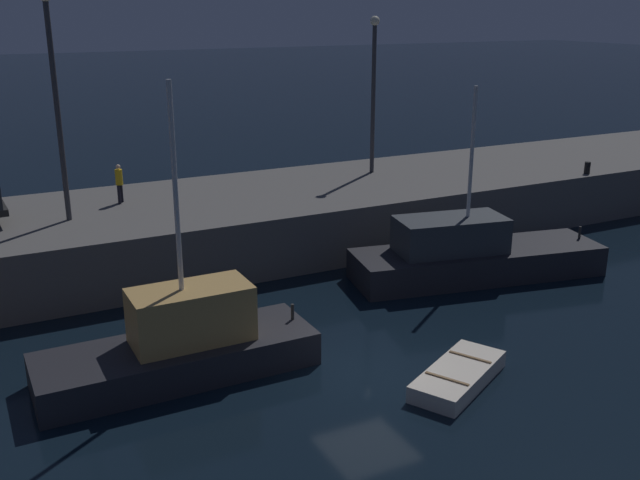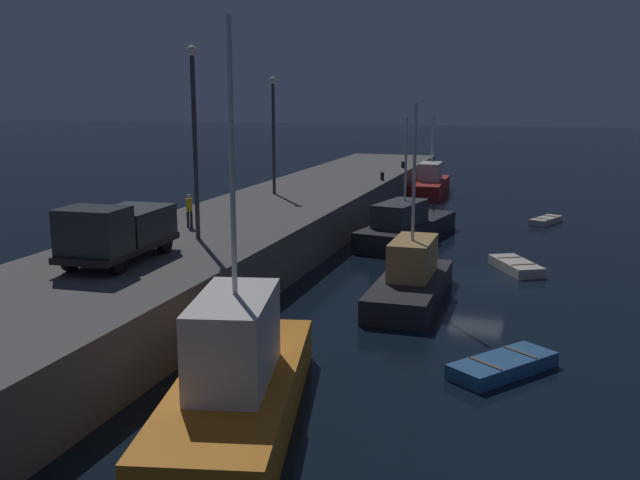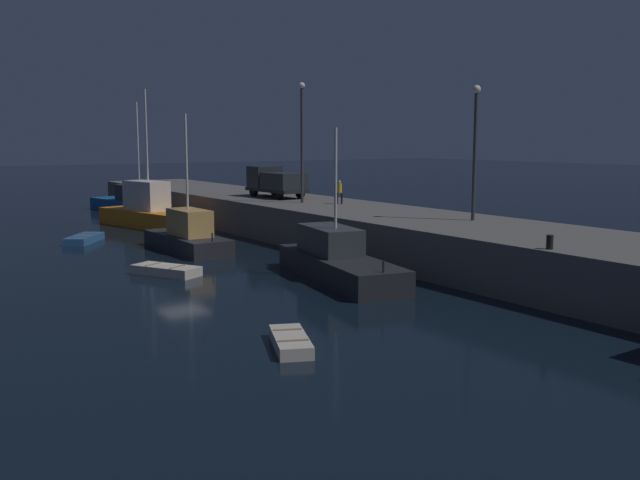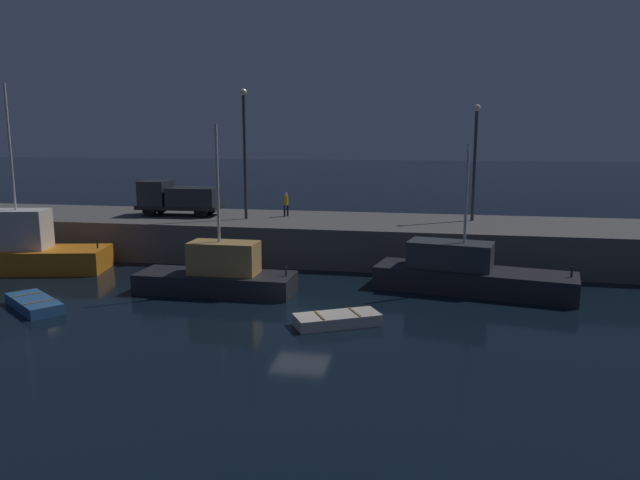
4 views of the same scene
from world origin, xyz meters
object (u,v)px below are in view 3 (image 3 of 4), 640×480
at_px(dinghy_red_small, 84,239).
at_px(bollard_west, 550,242).
at_px(lamp_post_east, 475,141).
at_px(fishing_boat_white, 188,236).
at_px(fishing_boat_blue, 337,261).
at_px(dinghy_orange_near, 166,270).
at_px(rowboat_white_mid, 290,342).
at_px(fishing_trawler_green, 131,203).
at_px(utility_truck, 276,181).
at_px(lamp_post_west, 302,133).
at_px(dockworker, 340,191).
at_px(fishing_trawler_red, 148,211).

relative_size(dinghy_red_small, bollard_west, 6.72).
bearing_deg(lamp_post_east, fishing_boat_white, -139.02).
distance_m(dinghy_red_small, bollard_west, 31.08).
distance_m(fishing_boat_blue, lamp_post_east, 10.37).
bearing_deg(dinghy_orange_near, rowboat_white_mid, -5.25).
bearing_deg(fishing_trawler_green, utility_truck, 15.55).
distance_m(lamp_post_east, bollard_west, 11.04).
relative_size(fishing_boat_blue, dinghy_red_small, 2.62).
bearing_deg(bollard_west, fishing_trawler_green, -178.37).
bearing_deg(lamp_post_west, lamp_post_east, 7.73).
bearing_deg(fishing_boat_white, dinghy_red_small, -149.32).
bearing_deg(lamp_post_west, bollard_west, -7.30).
xyz_separation_m(lamp_post_east, dockworker, (-12.09, -0.36, -3.36)).
height_order(dinghy_orange_near, lamp_post_east, lamp_post_east).
height_order(fishing_trawler_red, fishing_boat_blue, fishing_trawler_red).
height_order(dinghy_orange_near, dockworker, dockworker).
distance_m(fishing_trawler_green, dockworker, 26.41).
xyz_separation_m(lamp_post_west, utility_truck, (-5.01, 0.78, -3.58)).
bearing_deg(fishing_trawler_red, fishing_boat_blue, 0.71).
bearing_deg(fishing_trawler_red, dockworker, 31.69).
bearing_deg(utility_truck, dinghy_orange_near, -46.83).
bearing_deg(dinghy_orange_near, lamp_post_west, 121.63).
distance_m(rowboat_white_mid, utility_truck, 31.60).
xyz_separation_m(fishing_trawler_red, lamp_post_west, (11.55, 6.94, 6.00)).
distance_m(rowboat_white_mid, lamp_post_east, 19.48).
xyz_separation_m(fishing_trawler_green, bollard_west, (46.75, 1.33, 1.79)).
bearing_deg(fishing_trawler_green, fishing_boat_white, -11.15).
height_order(fishing_boat_white, fishing_trawler_green, fishing_trawler_green).
bearing_deg(dockworker, rowboat_white_mid, -38.78).
relative_size(fishing_boat_blue, utility_truck, 1.79).
xyz_separation_m(dinghy_red_small, lamp_post_east, (20.11, 15.47, 6.44)).
bearing_deg(lamp_post_east, dockworker, -178.28).
height_order(fishing_boat_blue, utility_truck, fishing_boat_blue).
xyz_separation_m(lamp_post_west, lamp_post_east, (14.36, 1.95, -0.52)).
distance_m(lamp_post_east, dockworker, 12.55).
bearing_deg(fishing_trawler_red, fishing_boat_white, -9.93).
xyz_separation_m(dockworker, bollard_west, (21.12, -4.58, -0.62)).
xyz_separation_m(dinghy_orange_near, dockworker, (-5.90, 14.86, 3.08)).
distance_m(fishing_trawler_red, dockworker, 16.38).
xyz_separation_m(fishing_trawler_green, utility_truck, (18.34, 5.11, 2.72)).
relative_size(fishing_boat_white, utility_truck, 1.46).
xyz_separation_m(dinghy_orange_near, dinghy_red_small, (-13.92, -0.25, -0.00)).
xyz_separation_m(fishing_boat_blue, dockworker, (-11.45, 8.22, 2.41)).
height_order(fishing_trawler_red, dinghy_red_small, fishing_trawler_red).
height_order(lamp_post_east, utility_truck, lamp_post_east).
xyz_separation_m(rowboat_white_mid, lamp_post_east, (-8.03, 16.53, 6.47)).
xyz_separation_m(fishing_trawler_red, utility_truck, (6.54, 7.72, 2.42)).
height_order(lamp_post_west, utility_truck, lamp_post_west).
bearing_deg(lamp_post_east, dinghy_orange_near, -112.12).
relative_size(dinghy_orange_near, rowboat_white_mid, 1.17).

